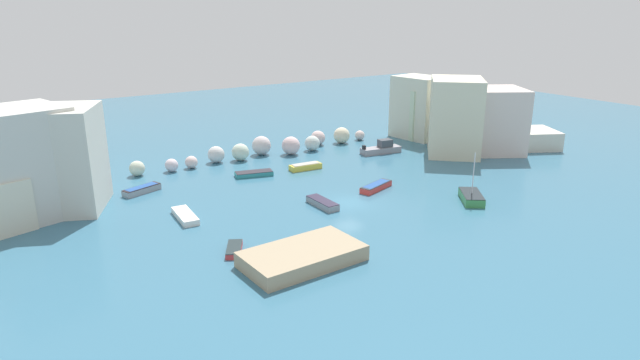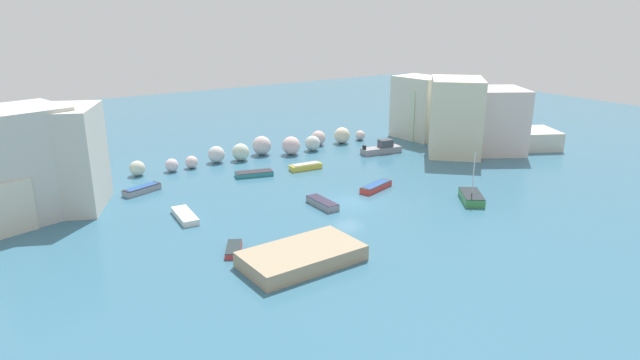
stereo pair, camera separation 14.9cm
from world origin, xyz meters
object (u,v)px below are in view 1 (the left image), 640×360
moored_boat_0 (471,197)px  moored_boat_3 (322,203)px  stone_dock (303,256)px  moored_boat_7 (305,167)px  moored_boat_4 (254,174)px  moored_boat_8 (234,249)px  moored_boat_2 (185,216)px  moored_boat_6 (376,186)px  moored_boat_5 (382,149)px  moored_boat_1 (142,190)px

moored_boat_0 → moored_boat_3: (-13.07, 7.04, -0.12)m
stone_dock → moored_boat_0: size_ratio=1.79×
moored_boat_3 → moored_boat_7: 12.70m
moored_boat_4 → moored_boat_8: (-10.61, -17.24, -0.04)m
moored_boat_2 → moored_boat_6: bearing=-94.4°
moored_boat_0 → moored_boat_5: 19.98m
moored_boat_2 → moored_boat_3: 12.94m
moored_boat_3 → moored_boat_6: 7.60m
moored_boat_0 → moored_boat_1: 33.59m
moored_boat_4 → moored_boat_5: (18.74, -0.16, 0.33)m
moored_boat_5 → moored_boat_7: moored_boat_5 is taller
moored_boat_2 → moored_boat_4: (11.27, 8.30, 0.00)m
moored_boat_2 → moored_boat_5: bearing=-70.0°
moored_boat_6 → moored_boat_7: bearing=83.9°
moored_boat_4 → moored_boat_8: bearing=73.4°
moored_boat_3 → moored_boat_7: bearing=155.1°
moored_boat_2 → moored_boat_1: bearing=11.5°
moored_boat_2 → moored_boat_7: moored_boat_7 is taller
moored_boat_1 → moored_boat_5: bearing=-22.1°
moored_boat_3 → moored_boat_7: moored_boat_7 is taller
moored_boat_7 → moored_boat_2: bearing=27.7°
moored_boat_6 → moored_boat_5: bearing=30.1°
moored_boat_6 → moored_boat_2: bearing=153.0°
moored_boat_1 → moored_boat_8: bearing=-104.1°
moored_boat_8 → moored_boat_0: bearing=114.2°
moored_boat_5 → moored_boat_6: size_ratio=1.23×
moored_boat_2 → moored_boat_4: moored_boat_4 is taller
moored_boat_5 → moored_boat_6: 15.29m
moored_boat_6 → moored_boat_3: bearing=170.1°
stone_dock → moored_boat_2: 14.20m
moored_boat_5 → moored_boat_6: (-10.26, -11.33, -0.27)m
moored_boat_0 → moored_boat_8: (-24.62, 2.34, -0.20)m
stone_dock → moored_boat_0: moored_boat_0 is taller
stone_dock → moored_boat_8: 5.78m
moored_boat_6 → moored_boat_4: bearing=108.6°
stone_dock → moored_boat_7: stone_dock is taller
moored_boat_2 → moored_boat_5: (30.01, 8.14, 0.33)m
moored_boat_4 → moored_boat_1: bearing=9.5°
stone_dock → moored_boat_3: stone_dock is taller
moored_boat_4 → moored_boat_0: bearing=140.6°
moored_boat_3 → moored_boat_1: bearing=-135.8°
moored_boat_0 → moored_boat_7: bearing=-120.2°
moored_boat_0 → moored_boat_2: (-25.29, 11.28, -0.16)m
moored_boat_3 → moored_boat_4: (-0.95, 12.54, -0.05)m
moored_boat_2 → moored_boat_4: size_ratio=1.01×
moored_boat_3 → moored_boat_2: bearing=-109.1°
moored_boat_5 → moored_boat_7: size_ratio=1.42×
moored_boat_5 → moored_boat_6: bearing=-123.2°
moored_boat_2 → moored_boat_8: (0.67, -8.94, -0.04)m
stone_dock → moored_boat_8: bearing=126.4°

